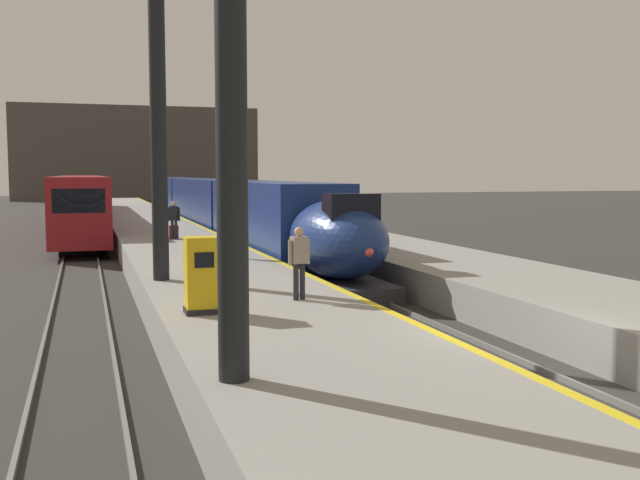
{
  "coord_description": "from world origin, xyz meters",
  "views": [
    {
      "loc": [
        -7.85,
        -11.82,
        3.96
      ],
      "look_at": [
        -0.56,
        11.01,
        1.8
      ],
      "focal_mm": 41.44,
      "sensor_mm": 36.0,
      "label": 1
    }
  ],
  "objects_px": {
    "passenger_near_edge": "(174,217)",
    "rolling_suitcase": "(174,232)",
    "passenger_mid_platform": "(299,257)",
    "ticket_machine_yellow": "(203,278)",
    "highspeed_train_main": "(213,205)",
    "station_column_mid": "(157,62)",
    "passenger_far_waiting": "(235,230)",
    "regional_train_adjacent": "(81,201)"
  },
  "relations": [
    {
      "from": "regional_train_adjacent",
      "to": "rolling_suitcase",
      "type": "xyz_separation_m",
      "value": [
        4.02,
        -19.31,
        -0.77
      ]
    },
    {
      "from": "highspeed_train_main",
      "to": "passenger_far_waiting",
      "type": "xyz_separation_m",
      "value": [
        -2.94,
        -22.12,
        0.08
      ]
    },
    {
      "from": "rolling_suitcase",
      "to": "highspeed_train_main",
      "type": "bearing_deg",
      "value": 73.49
    },
    {
      "from": "station_column_mid",
      "to": "passenger_mid_platform",
      "type": "bearing_deg",
      "value": -57.37
    },
    {
      "from": "highspeed_train_main",
      "to": "station_column_mid",
      "type": "height_order",
      "value": "station_column_mid"
    },
    {
      "from": "station_column_mid",
      "to": "passenger_near_edge",
      "type": "height_order",
      "value": "station_column_mid"
    },
    {
      "from": "highspeed_train_main",
      "to": "rolling_suitcase",
      "type": "height_order",
      "value": "highspeed_train_main"
    },
    {
      "from": "passenger_near_edge",
      "to": "passenger_mid_platform",
      "type": "height_order",
      "value": "same"
    },
    {
      "from": "highspeed_train_main",
      "to": "ticket_machine_yellow",
      "type": "xyz_separation_m",
      "value": [
        -5.55,
        -31.87,
        -0.17
      ]
    },
    {
      "from": "highspeed_train_main",
      "to": "passenger_near_edge",
      "type": "height_order",
      "value": "highspeed_train_main"
    },
    {
      "from": "passenger_near_edge",
      "to": "rolling_suitcase",
      "type": "height_order",
      "value": "passenger_near_edge"
    },
    {
      "from": "passenger_mid_platform",
      "to": "passenger_near_edge",
      "type": "bearing_deg",
      "value": 93.15
    },
    {
      "from": "highspeed_train_main",
      "to": "passenger_near_edge",
      "type": "relative_size",
      "value": 33.1
    },
    {
      "from": "passenger_mid_platform",
      "to": "passenger_far_waiting",
      "type": "xyz_separation_m",
      "value": [
        0.24,
        8.81,
        0.0
      ]
    },
    {
      "from": "station_column_mid",
      "to": "rolling_suitcase",
      "type": "bearing_deg",
      "value": 81.99
    },
    {
      "from": "rolling_suitcase",
      "to": "ticket_machine_yellow",
      "type": "relative_size",
      "value": 0.61
    },
    {
      "from": "highspeed_train_main",
      "to": "regional_train_adjacent",
      "type": "distance_m",
      "value": 9.81
    },
    {
      "from": "regional_train_adjacent",
      "to": "passenger_far_waiting",
      "type": "height_order",
      "value": "regional_train_adjacent"
    },
    {
      "from": "passenger_mid_platform",
      "to": "ticket_machine_yellow",
      "type": "height_order",
      "value": "passenger_mid_platform"
    },
    {
      "from": "ticket_machine_yellow",
      "to": "passenger_near_edge",
      "type": "bearing_deg",
      "value": 85.35
    },
    {
      "from": "passenger_mid_platform",
      "to": "station_column_mid",
      "type": "bearing_deg",
      "value": 122.63
    },
    {
      "from": "highspeed_train_main",
      "to": "rolling_suitcase",
      "type": "xyz_separation_m",
      "value": [
        -4.08,
        -13.77,
        -0.61
      ]
    },
    {
      "from": "passenger_near_edge",
      "to": "ticket_machine_yellow",
      "type": "relative_size",
      "value": 1.06
    },
    {
      "from": "passenger_near_edge",
      "to": "highspeed_train_main",
      "type": "bearing_deg",
      "value": 73.8
    },
    {
      "from": "highspeed_train_main",
      "to": "passenger_mid_platform",
      "type": "distance_m",
      "value": 31.1
    },
    {
      "from": "highspeed_train_main",
      "to": "passenger_far_waiting",
      "type": "bearing_deg",
      "value": -97.57
    },
    {
      "from": "passenger_near_edge",
      "to": "passenger_far_waiting",
      "type": "relative_size",
      "value": 1.0
    },
    {
      "from": "station_column_mid",
      "to": "passenger_near_edge",
      "type": "bearing_deg",
      "value": 81.88
    },
    {
      "from": "passenger_near_edge",
      "to": "station_column_mid",
      "type": "bearing_deg",
      "value": -98.12
    },
    {
      "from": "passenger_near_edge",
      "to": "rolling_suitcase",
      "type": "relative_size",
      "value": 1.72
    },
    {
      "from": "station_column_mid",
      "to": "passenger_far_waiting",
      "type": "bearing_deg",
      "value": 57.09
    },
    {
      "from": "passenger_mid_platform",
      "to": "rolling_suitcase",
      "type": "distance_m",
      "value": 17.2
    },
    {
      "from": "rolling_suitcase",
      "to": "passenger_far_waiting",
      "type": "bearing_deg",
      "value": -82.23
    },
    {
      "from": "station_column_mid",
      "to": "regional_train_adjacent",
      "type": "bearing_deg",
      "value": 93.9
    },
    {
      "from": "regional_train_adjacent",
      "to": "passenger_mid_platform",
      "type": "distance_m",
      "value": 36.8
    },
    {
      "from": "ticket_machine_yellow",
      "to": "regional_train_adjacent",
      "type": "bearing_deg",
      "value": 93.9
    },
    {
      "from": "regional_train_adjacent",
      "to": "passenger_mid_platform",
      "type": "xyz_separation_m",
      "value": [
        4.92,
        -36.47,
        -0.09
      ]
    },
    {
      "from": "regional_train_adjacent",
      "to": "station_column_mid",
      "type": "relative_size",
      "value": 3.72
    },
    {
      "from": "passenger_near_edge",
      "to": "passenger_far_waiting",
      "type": "height_order",
      "value": "same"
    },
    {
      "from": "station_column_mid",
      "to": "ticket_machine_yellow",
      "type": "height_order",
      "value": "station_column_mid"
    },
    {
      "from": "passenger_near_edge",
      "to": "ticket_machine_yellow",
      "type": "height_order",
      "value": "passenger_near_edge"
    },
    {
      "from": "passenger_near_edge",
      "to": "passenger_far_waiting",
      "type": "distance_m",
      "value": 8.07
    }
  ]
}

